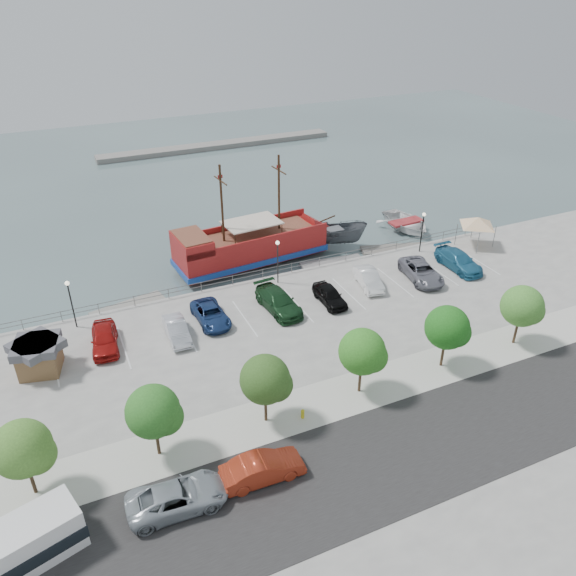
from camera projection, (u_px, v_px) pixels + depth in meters
name	position (u px, v px, depth m)	size (l,w,h in m)	color
ground	(308.00, 327.00, 47.80)	(160.00, 160.00, 0.00)	#47575A
land_slab	(476.00, 514.00, 31.02)	(100.00, 58.00, 1.20)	gray
street	(423.00, 445.00, 34.67)	(100.00, 8.00, 0.04)	black
sidewalk	(371.00, 387.00, 39.40)	(100.00, 4.00, 0.05)	beige
seawall_railing	(272.00, 272.00, 53.20)	(50.00, 0.06, 1.00)	slate
far_shore	(218.00, 145.00, 94.60)	(40.00, 3.00, 0.80)	gray
pirate_ship	(262.00, 243.00, 57.69)	(18.18, 6.42, 11.35)	#A11B1B
patrol_boat	(334.00, 236.00, 60.54)	(2.63, 6.99, 2.71)	#4C5157
speedboat	(406.00, 225.00, 64.82)	(5.08, 7.11, 1.47)	silver
dock_west	(128.00, 307.00, 50.17)	(6.59, 1.88, 0.38)	gray
dock_mid	(332.00, 263.00, 57.57)	(6.54, 1.87, 0.37)	gray
dock_east	(395.00, 250.00, 60.29)	(7.31, 2.09, 0.42)	slate
shed	(39.00, 355.00, 40.41)	(3.68, 3.68, 2.51)	brown
canopy_tent	(478.00, 217.00, 57.75)	(5.31, 5.31, 3.71)	slate
street_van	(177.00, 497.00, 30.35)	(2.53, 5.49, 1.53)	#969FA7
street_sedan	(263.00, 468.00, 32.03)	(1.69, 4.85, 1.60)	#A73019
shuttle_bus	(9.00, 553.00, 26.97)	(7.34, 4.28, 2.44)	silver
fire_hydrant	(303.00, 413.00, 36.53)	(0.25, 0.25, 0.73)	gold
lamp_post_left	(70.00, 296.00, 44.54)	(0.36, 0.36, 4.28)	black
lamp_post_mid	(278.00, 254.00, 50.97)	(0.36, 0.36, 4.28)	black
lamp_post_right	(423.00, 225.00, 56.68)	(0.36, 0.36, 4.28)	black
tree_a	(25.00, 450.00, 29.90)	(3.30, 3.20, 5.00)	#473321
tree_b	(156.00, 413.00, 32.40)	(3.30, 3.20, 5.00)	#473321
tree_c	(268.00, 381.00, 34.90)	(3.30, 3.20, 5.00)	#473321
tree_d	(364.00, 353.00, 37.40)	(3.30, 3.20, 5.00)	#473321
tree_e	(449.00, 329.00, 39.90)	(3.30, 3.20, 5.00)	#473321
tree_f	(524.00, 307.00, 42.40)	(3.30, 3.20, 5.00)	#473321
parked_car_a	(104.00, 338.00, 43.13)	(1.96, 4.86, 1.66)	#A11310
parked_car_b	(177.00, 330.00, 44.30)	(1.53, 4.39, 1.44)	silver
parked_car_c	(211.00, 314.00, 46.35)	(2.31, 5.01, 1.39)	navy
parked_car_d	(278.00, 301.00, 47.90)	(2.33, 5.74, 1.66)	#183D1F
parked_car_e	(330.00, 295.00, 48.94)	(1.76, 4.37, 1.49)	black
parked_car_f	(369.00, 279.00, 51.48)	(1.60, 4.60, 1.51)	white
parked_car_g	(421.00, 272.00, 52.64)	(2.62, 5.67, 1.58)	slate
parked_car_h	(459.00, 261.00, 54.52)	(2.31, 5.69, 1.65)	#246A90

